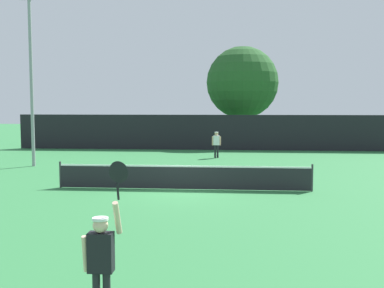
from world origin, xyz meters
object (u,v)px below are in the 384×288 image
large_tree (242,83)px  light_pole (31,70)px  player_receiving (216,142)px  parked_car_near (128,132)px  parked_car_mid (177,132)px  tennis_ball (257,183)px  parked_car_far (324,133)px  player_serving (102,254)px

large_tree → light_pole: bearing=-128.9°
player_receiving → light_pole: light_pole is taller
parked_car_near → parked_car_mid: (4.68, 0.08, 0.00)m
tennis_ball → light_pole: bearing=158.7°
player_receiving → parked_car_near: (-8.80, 13.67, -0.23)m
light_pole → parked_car_far: bearing=43.8°
large_tree → parked_car_near: bearing=159.8°
player_serving → parked_car_far: 37.63m
player_serving → tennis_ball: size_ratio=36.99×
large_tree → player_receiving: bearing=-100.6°
tennis_ball → parked_car_near: bearing=115.1°
parked_car_far → tennis_ball: bearing=-100.7°
tennis_ball → parked_car_mid: (-6.14, 23.14, 0.74)m
large_tree → tennis_ball: bearing=-89.4°
light_pole → player_serving: bearing=-63.4°
light_pole → large_tree: (11.71, 14.50, -0.03)m
light_pole → parked_car_far: light_pole is taller
tennis_ball → parked_car_mid: size_ratio=0.02×
tennis_ball → parked_car_near: 25.48m
player_serving → player_receiving: size_ratio=1.52×
light_pole → parked_car_far: size_ratio=2.11×
parked_car_far → parked_car_mid: bearing=-173.1°
tennis_ball → parked_car_mid: bearing=104.9°
player_serving → light_pole: size_ratio=0.27×
player_serving → player_receiving: bearing=87.4°
parked_car_far → parked_car_near: bearing=-172.8°
tennis_ball → parked_car_mid: 23.96m
large_tree → parked_car_mid: size_ratio=1.86×
player_receiving → parked_car_mid: (-4.11, 13.75, -0.23)m
tennis_ball → parked_car_far: 24.29m
parked_car_near → parked_car_far: 18.19m
tennis_ball → light_pole: light_pole is taller
parked_car_near → light_pole: bearing=-100.0°
parked_car_far → player_receiving: bearing=-117.4°
tennis_ball → parked_car_far: size_ratio=0.02×
player_receiving → parked_car_near: 16.26m
player_receiving → parked_car_near: size_ratio=0.38×
light_pole → parked_car_far: (19.27, 18.49, -4.44)m
parked_car_mid → parked_car_far: (13.51, -0.01, 0.00)m
player_receiving → tennis_ball: 9.66m
parked_car_mid → parked_car_far: size_ratio=1.00×
tennis_ball → parked_car_near: (-10.83, 23.06, 0.74)m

